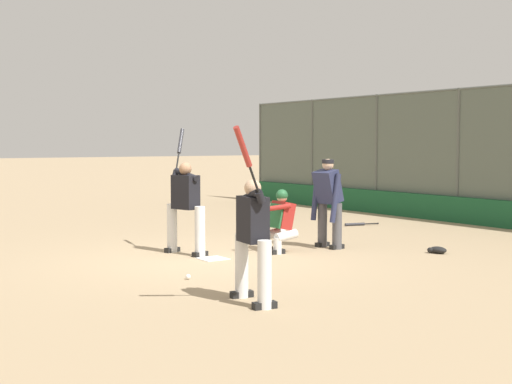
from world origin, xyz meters
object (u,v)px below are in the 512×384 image
(catcher_behind_plate, at_px, (278,220))
(spare_bat_near_backstop, at_px, (357,224))
(batter_at_plate, at_px, (185,204))
(fielding_glove_on_dirt, at_px, (437,250))
(umpire_home, at_px, (328,201))
(batter_on_deck, at_px, (253,236))
(baseball_loose, at_px, (188,277))

(catcher_behind_plate, relative_size, spare_bat_near_backstop, 1.31)
(batter_at_plate, bearing_deg, fielding_glove_on_dirt, -136.82)
(umpire_home, distance_m, spare_bat_near_backstop, 3.72)
(batter_at_plate, height_order, spare_bat_near_backstop, batter_at_plate)
(batter_at_plate, xyz_separation_m, catcher_behind_plate, (-0.69, -1.45, -0.29))
(batter_on_deck, distance_m, baseball_loose, 1.89)
(batter_on_deck, bearing_deg, batter_at_plate, 172.76)
(batter_at_plate, distance_m, fielding_glove_on_dirt, 4.40)
(batter_at_plate, bearing_deg, batter_on_deck, 149.31)
(batter_at_plate, distance_m, batter_on_deck, 3.91)
(fielding_glove_on_dirt, xyz_separation_m, baseball_loose, (0.36, 4.69, -0.02))
(catcher_behind_plate, bearing_deg, spare_bat_near_backstop, -59.61)
(spare_bat_near_backstop, bearing_deg, baseball_loose, 44.43)
(baseball_loose, bearing_deg, catcher_behind_plate, -62.38)
(batter_on_deck, bearing_deg, catcher_behind_plate, 149.30)
(umpire_home, bearing_deg, batter_on_deck, 124.68)
(batter_at_plate, distance_m, catcher_behind_plate, 1.64)
(batter_on_deck, relative_size, spare_bat_near_backstop, 2.50)
(umpire_home, bearing_deg, batter_at_plate, 67.26)
(batter_on_deck, distance_m, spare_bat_near_backstop, 8.30)
(batter_on_deck, relative_size, baseball_loose, 28.22)
(catcher_behind_plate, relative_size, baseball_loose, 14.77)
(batter_at_plate, height_order, batter_on_deck, batter_at_plate)
(catcher_behind_plate, height_order, batter_on_deck, batter_on_deck)
(spare_bat_near_backstop, distance_m, baseball_loose, 7.23)
(catcher_behind_plate, bearing_deg, batter_at_plate, 65.34)
(umpire_home, height_order, baseball_loose, umpire_home)
(catcher_behind_plate, relative_size, umpire_home, 0.68)
(umpire_home, relative_size, spare_bat_near_backstop, 1.93)
(batter_at_plate, xyz_separation_m, umpire_home, (-0.83, -2.47, 0.01))
(catcher_behind_plate, xyz_separation_m, spare_bat_near_backstop, (2.16, -3.82, -0.53))
(batter_at_plate, xyz_separation_m, spare_bat_near_backstop, (1.47, -5.28, -0.82))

